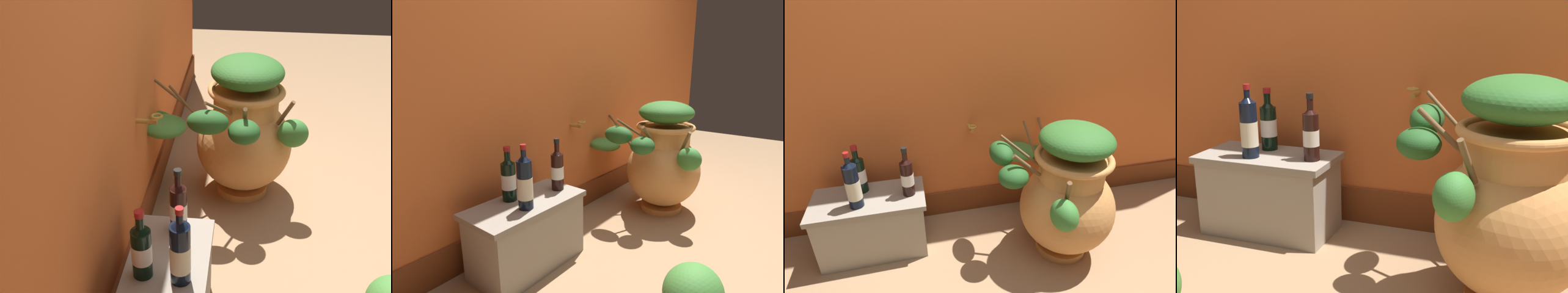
# 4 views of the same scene
# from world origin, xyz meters

# --- Properties ---
(terracotta_urn) EXTENTS (0.69, 0.96, 0.83)m
(terracotta_urn) POSITION_xyz_m (0.42, 0.62, 0.40)
(terracotta_urn) COLOR #D68E4C
(terracotta_urn) RESTS_ON ground_plane
(stone_ledge) EXTENTS (0.63, 0.32, 0.38)m
(stone_ledge) POSITION_xyz_m (-0.67, 0.86, 0.20)
(stone_ledge) COLOR #9E9384
(stone_ledge) RESTS_ON ground_plane
(wine_bottle_left) EXTENTS (0.08, 0.08, 0.29)m
(wine_bottle_left) POSITION_xyz_m (-0.71, 0.94, 0.51)
(wine_bottle_left) COLOR black
(wine_bottle_left) RESTS_ON stone_ledge
(wine_bottle_middle) EXTENTS (0.07, 0.07, 0.30)m
(wine_bottle_middle) POSITION_xyz_m (-0.44, 0.84, 0.51)
(wine_bottle_middle) COLOR black
(wine_bottle_middle) RESTS_ON stone_ledge
(wine_bottle_right) EXTENTS (0.08, 0.08, 0.33)m
(wine_bottle_right) POSITION_xyz_m (-0.72, 0.80, 0.52)
(wine_bottle_right) COLOR black
(wine_bottle_right) RESTS_ON stone_ledge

